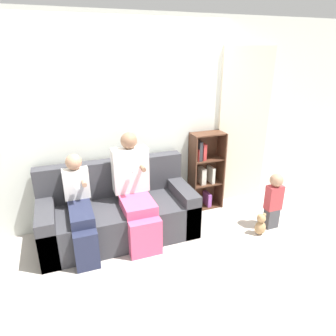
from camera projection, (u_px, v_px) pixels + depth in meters
name	position (u px, v px, depth m)	size (l,w,h in m)	color
ground_plane	(158.00, 251.00, 3.41)	(14.00, 14.00, 0.00)	#BCB2A8
back_wall	(133.00, 124.00, 3.75)	(10.00, 0.06, 2.55)	silver
curtain_panel	(243.00, 128.00, 4.30)	(0.81, 0.04, 2.20)	beige
couch	(119.00, 214.00, 3.62)	(1.81, 0.80, 0.88)	#38383D
adult_seated	(135.00, 188.00, 3.47)	(0.42, 0.74, 1.26)	#DB4C75
child_seated	(80.00, 207.00, 3.26)	(0.29, 0.76, 1.07)	#232842
toddler_standing	(274.00, 199.00, 3.75)	(0.20, 0.16, 0.74)	#47474C
bookshelf	(204.00, 170.00, 4.20)	(0.46, 0.26, 1.10)	#4C2D1E
teddy_bear	(261.00, 225.00, 3.68)	(0.14, 0.12, 0.29)	tan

